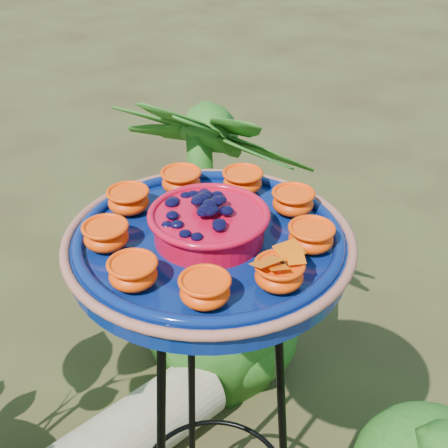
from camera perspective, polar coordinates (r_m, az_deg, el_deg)
The scene contains 4 objects.
tripod_stand at distance 1.41m, azimuth -1.13°, elevation -16.28°, with size 0.46×0.46×0.99m.
feeder_dish at distance 1.12m, azimuth -1.37°, elevation -1.36°, with size 0.65×0.65×0.12m.
driftwood_log at distance 2.01m, azimuth -8.92°, elevation -18.71°, with size 0.21×0.21×0.63m, color tan.
shrub_back_right at distance 2.00m, azimuth -0.66°, elevation -1.90°, with size 0.60×0.60×1.06m, color #1D5115.
Camera 1 is at (-0.46, -0.76, 1.66)m, focal length 50.00 mm.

